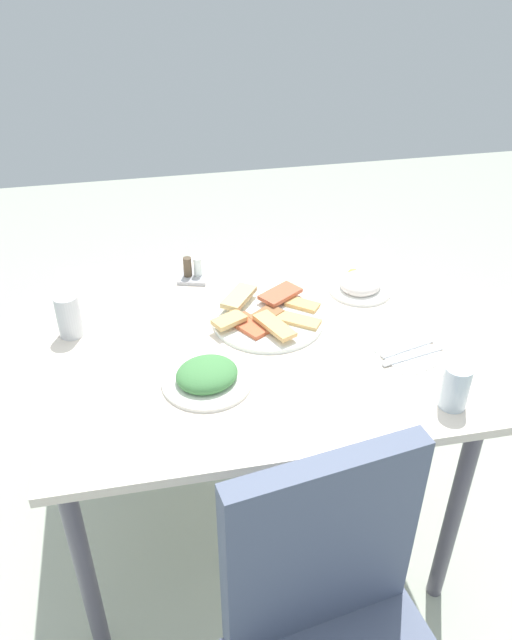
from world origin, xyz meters
TOP-DOWN VIEW (x-y plane):
  - ground_plane at (0.00, 0.00)m, footprint 6.00×6.00m
  - dining_table at (0.00, 0.00)m, footprint 1.07×0.95m
  - pide_platter at (-0.07, -0.06)m, footprint 0.33×0.31m
  - salad_plate_greens at (0.13, 0.18)m, footprint 0.23×0.23m
  - salad_plate_rice at (-0.38, -0.16)m, footprint 0.19×0.19m
  - soda_can at (0.47, -0.10)m, footprint 0.09×0.09m
  - drinking_glass at (-0.42, 0.38)m, footprint 0.07×0.07m
  - paper_napkin at (-0.40, 0.17)m, footprint 0.19×0.19m
  - fork at (-0.40, 0.15)m, footprint 0.16×0.06m
  - spoon at (-0.40, 0.19)m, footprint 0.18×0.05m
  - condiment_caddy at (0.11, -0.33)m, footprint 0.11×0.11m

SIDE VIEW (x-z plane):
  - ground_plane at x=0.00m, z-range 0.00..0.00m
  - dining_table at x=0.00m, z-range 0.28..0.98m
  - paper_napkin at x=-0.40m, z-range 0.70..0.71m
  - fork at x=-0.40m, z-range 0.71..0.71m
  - spoon at x=-0.40m, z-range 0.71..0.71m
  - pide_platter at x=-0.07m, z-range 0.69..0.74m
  - salad_plate_greens at x=0.13m, z-range 0.69..0.75m
  - salad_plate_rice at x=-0.38m, z-range 0.69..0.75m
  - condiment_caddy at x=0.11m, z-range 0.69..0.76m
  - drinking_glass at x=-0.42m, z-range 0.70..0.81m
  - soda_can at x=0.47m, z-range 0.70..0.82m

